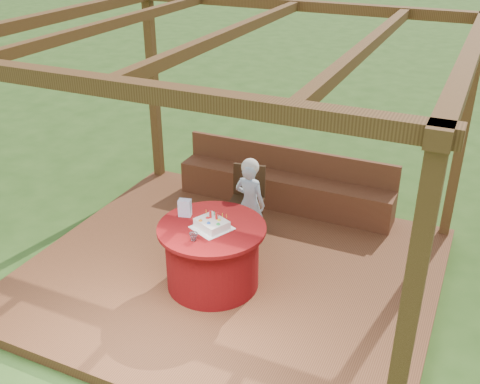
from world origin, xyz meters
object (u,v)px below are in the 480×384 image
object	(u,v)px
table	(212,255)
gift_bag	(185,208)
bench	(284,188)
chair	(247,196)
elderly_woman	(250,201)
drinking_glass	(194,237)
birthday_cake	(212,224)

from	to	relation	value
table	gift_bag	distance (m)	0.59
bench	chair	distance (m)	0.85
chair	elderly_woman	xyz separation A→B (m)	(0.15, -0.28, 0.11)
gift_bag	drinking_glass	distance (m)	0.52
table	birthday_cake	xyz separation A→B (m)	(0.02, -0.03, 0.41)
bench	birthday_cake	size ratio (longest dim) A/B	6.31
bench	gift_bag	distance (m)	2.08
bench	gift_bag	bearing A→B (deg)	-102.42
bench	birthday_cake	bearing A→B (deg)	-91.23
bench	elderly_woman	distance (m)	1.12
table	elderly_woman	xyz separation A→B (m)	(0.02, 0.97, 0.21)
bench	gift_bag	world-z (taller)	gift_bag
chair	elderly_woman	bearing A→B (deg)	-60.93
birthday_cake	drinking_glass	distance (m)	0.29
table	chair	world-z (taller)	chair
gift_bag	birthday_cake	bearing A→B (deg)	-31.30
gift_bag	table	bearing A→B (deg)	-28.07
table	birthday_cake	bearing A→B (deg)	-57.11
table	chair	distance (m)	1.26
elderly_woman	bench	bearing A→B (deg)	87.47
table	chair	size ratio (longest dim) A/B	1.35
chair	elderly_woman	size ratio (longest dim) A/B	0.77
drinking_glass	gift_bag	bearing A→B (deg)	128.94
bench	gift_bag	xyz separation A→B (m)	(-0.43, -1.96, 0.56)
elderly_woman	birthday_cake	bearing A→B (deg)	-89.83
chair	gift_bag	world-z (taller)	gift_bag
elderly_woman	drinking_glass	xyz separation A→B (m)	(-0.06, -1.28, 0.19)
birthday_cake	table	bearing A→B (deg)	122.89
elderly_woman	drinking_glass	world-z (taller)	elderly_woman
drinking_glass	bench	bearing A→B (deg)	87.50
birthday_cake	gift_bag	xyz separation A→B (m)	(-0.39, 0.12, 0.05)
table	birthday_cake	distance (m)	0.41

